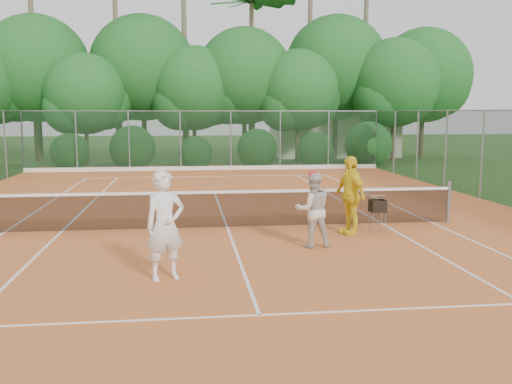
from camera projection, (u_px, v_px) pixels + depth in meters
ground at (227, 228)px, 14.58m from camera, size 120.00×120.00×0.00m
clay_court at (227, 228)px, 14.58m from camera, size 18.00×36.00×0.02m
club_building at (333, 134)px, 39.05m from camera, size 8.00×5.00×3.00m
tennis_net at (227, 208)px, 14.50m from camera, size 11.97×0.10×1.10m
player_white at (165, 226)px, 9.95m from camera, size 0.82×0.68×1.93m
player_center_grp at (313, 209)px, 12.42m from camera, size 0.82×0.66×1.67m
player_yellow at (350, 195)px, 13.74m from camera, size 0.78×1.20×1.90m
ball_hopper at (378, 207)px, 13.94m from camera, size 0.35×0.35×0.81m
stray_ball_a at (184, 180)px, 24.55m from camera, size 0.07×0.07×0.07m
stray_ball_b at (196, 173)px, 27.51m from camera, size 0.07×0.07×0.07m
stray_ball_c at (203, 178)px, 25.49m from camera, size 0.07×0.07×0.07m
court_markings at (227, 228)px, 14.57m from camera, size 11.03×23.83×0.01m
fence_back at (206, 141)px, 29.11m from camera, size 18.07×0.07×3.00m
tropical_treeline at (226, 76)px, 33.92m from camera, size 32.10×8.49×15.03m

